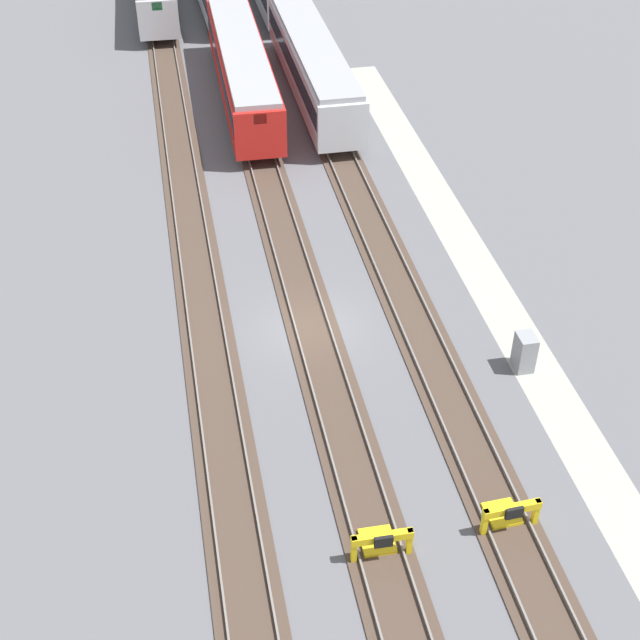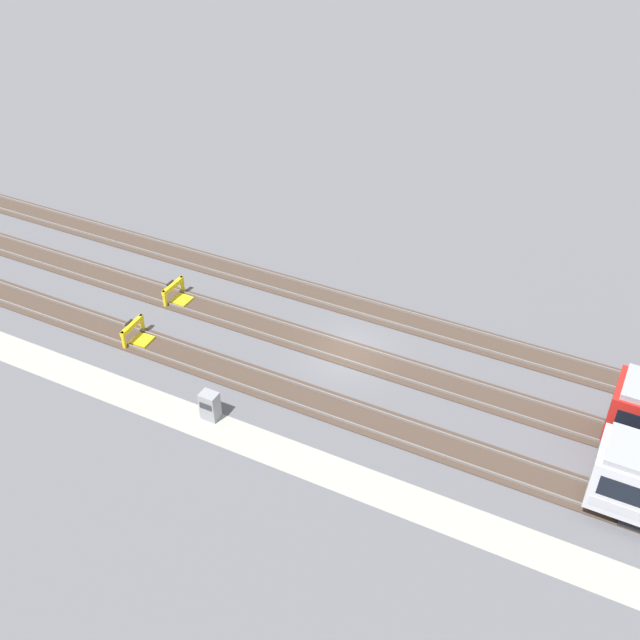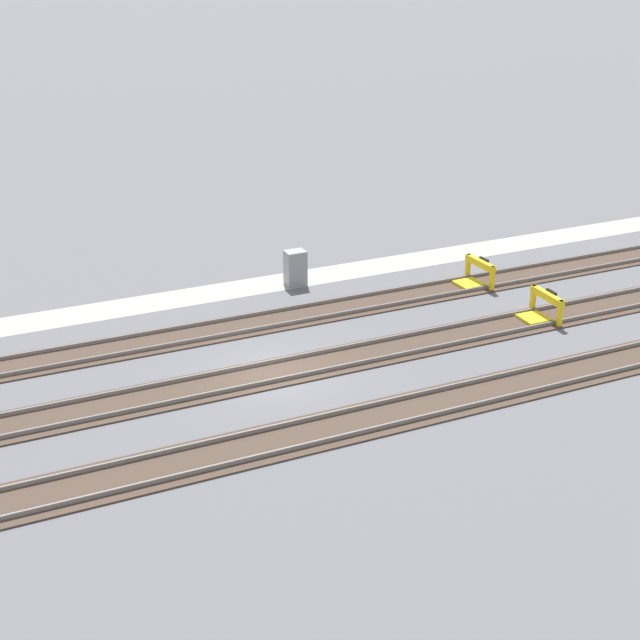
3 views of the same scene
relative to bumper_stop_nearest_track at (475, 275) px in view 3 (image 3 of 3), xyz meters
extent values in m
plane|color=#5B5B60|center=(11.46, 4.39, -0.51)|extent=(400.00, 400.00, 0.00)
cube|color=#9E9E93|center=(11.46, -3.98, -0.51)|extent=(54.00, 2.00, 0.01)
cube|color=#47382D|center=(11.46, -0.01, -0.48)|extent=(90.00, 2.24, 0.06)
cube|color=slate|center=(11.46, 0.71, -0.38)|extent=(90.00, 0.07, 0.15)
cube|color=slate|center=(11.46, -0.73, -0.38)|extent=(90.00, 0.07, 0.15)
cube|color=#47382D|center=(11.46, 4.39, -0.48)|extent=(90.00, 2.24, 0.06)
cube|color=slate|center=(11.46, 5.11, -0.38)|extent=(90.00, 0.07, 0.15)
cube|color=slate|center=(11.46, 3.68, -0.38)|extent=(90.00, 0.07, 0.15)
cube|color=#47382D|center=(11.46, 8.80, -0.48)|extent=(90.00, 2.24, 0.06)
cube|color=slate|center=(11.46, 9.51, -0.38)|extent=(90.00, 0.07, 0.15)
cube|color=slate|center=(11.46, 8.08, -0.38)|extent=(90.00, 0.07, 0.15)
cube|color=yellow|center=(-0.28, 0.89, 0.06)|extent=(0.19, 0.19, 1.15)
cube|color=yellow|center=(-0.20, -0.91, 0.06)|extent=(0.19, 0.19, 1.15)
cube|color=yellow|center=(-0.24, -0.01, 0.49)|extent=(0.33, 2.01, 0.30)
cube|color=yellow|center=(0.31, 0.01, -0.42)|extent=(1.15, 1.13, 0.18)
cube|color=black|center=(-0.42, -0.02, 0.49)|extent=(0.15, 0.60, 0.44)
cube|color=yellow|center=(-0.52, 5.29, 0.06)|extent=(0.18, 0.18, 1.15)
cube|color=yellow|center=(-0.56, 3.49, 0.06)|extent=(0.18, 0.18, 1.15)
cube|color=yellow|center=(-0.54, 4.39, 0.49)|extent=(0.28, 2.00, 0.30)
cube|color=yellow|center=(0.01, 4.38, -0.42)|extent=(1.12, 1.10, 0.18)
cube|color=black|center=(-0.72, 4.40, 0.49)|extent=(0.13, 0.60, 0.44)
cube|color=gray|center=(7.34, -3.42, 0.29)|extent=(0.90, 0.70, 1.60)
cube|color=#333338|center=(7.34, -3.78, 0.53)|extent=(0.70, 0.04, 0.36)
camera|label=1|loc=(-17.57, 9.70, 23.07)|focal=50.00mm
camera|label=2|loc=(24.83, -25.72, 26.52)|focal=42.00mm
camera|label=3|loc=(21.83, 31.21, 14.27)|focal=50.00mm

